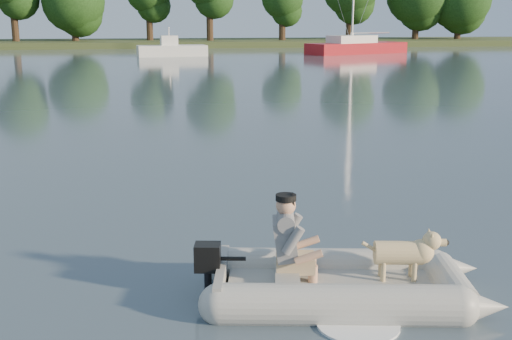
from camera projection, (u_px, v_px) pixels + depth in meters
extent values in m
plane|color=#50606D|center=(280.00, 278.00, 7.69)|extent=(160.00, 160.00, 0.00)
cube|color=#47512D|center=(174.00, 43.00, 67.28)|extent=(160.00, 12.00, 0.70)
cylinder|color=#332316|center=(15.00, 26.00, 63.70)|extent=(0.70, 0.70, 4.24)
cylinder|color=#332316|center=(75.00, 32.00, 64.96)|extent=(0.70, 0.70, 2.94)
sphere|color=#25501A|center=(73.00, 1.00, 64.25)|extent=(6.27, 6.27, 6.27)
cylinder|color=#332316|center=(150.00, 28.00, 66.52)|extent=(0.70, 0.70, 3.67)
cylinder|color=#332316|center=(210.00, 25.00, 65.58)|extent=(0.70, 0.70, 4.29)
cylinder|color=#332316|center=(282.00, 30.00, 67.03)|extent=(0.70, 0.70, 3.21)
cylinder|color=#332316|center=(349.00, 26.00, 68.58)|extent=(0.70, 0.70, 3.94)
cylinder|color=#332316|center=(416.00, 28.00, 69.95)|extent=(0.70, 0.70, 3.52)
cylinder|color=#332316|center=(458.00, 30.00, 70.43)|extent=(0.70, 0.70, 3.21)
cube|color=#A3121A|center=(357.00, 50.00, 53.52)|extent=(9.26, 6.02, 1.12)
cube|color=white|center=(352.00, 39.00, 53.04)|extent=(4.38, 3.40, 0.67)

